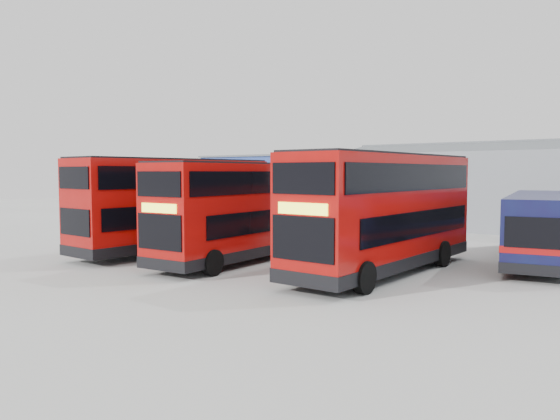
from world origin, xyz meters
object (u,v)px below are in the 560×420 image
Objects in this scene: panel_van at (251,203)px; office_block at (283,185)px; double_decker_left at (176,205)px; double_decker_right at (385,214)px; single_decker_blue at (542,229)px; double_decker_centre at (244,212)px.

office_block is at bearing 87.42° from panel_van.
double_decker_left is 1.89× the size of panel_van.
double_decker_right reaches higher than single_decker_blue.
office_block is 22.19m from double_decker_left.
double_decker_right is 7.38m from single_decker_blue.
double_decker_centre is 6.03m from double_decker_right.
single_decker_blue is at bearing 57.05° from double_decker_right.
double_decker_right is at bearing -172.45° from double_decker_left.
double_decker_left is 10.29m from double_decker_right.
double_decker_right reaches higher than double_decker_centre.
double_decker_left reaches higher than double_decker_centre.
double_decker_left is at bearing -65.33° from office_block.
single_decker_blue is (9.93, 7.27, -0.65)m from double_decker_centre.
double_decker_left is 1.05× the size of double_decker_centre.
double_decker_right is 0.98× the size of single_decker_blue.
double_decker_centre is (4.31, -0.02, -0.12)m from double_decker_left.
panel_van is at bearing -30.82° from single_decker_blue.
panel_van is (-13.11, 15.45, -0.77)m from double_decker_centre.
office_block is 1.19× the size of double_decker_left.
office_block reaches higher than double_decker_left.
double_decker_right is 23.85m from panel_van.
single_decker_blue is 24.45m from panel_van.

